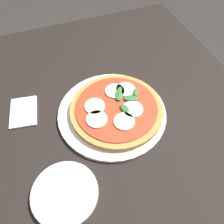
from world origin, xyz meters
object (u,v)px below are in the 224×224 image
Objects in this scene: serving_tray at (112,113)px; dining_table at (116,153)px; pizza at (116,109)px; plate_white at (65,193)px; napkin at (24,112)px.

dining_table is at bearing 166.52° from serving_tray.
serving_tray is (0.10, -0.02, 0.10)m from dining_table.
pizza reaches higher than dining_table.
dining_table is 0.24m from plate_white.
pizza is 0.32m from plate_white.
pizza is at bearing -21.63° from dining_table.
pizza reaches higher than serving_tray.
dining_table is 4.49× the size of pizza.
plate_white is 1.42× the size of napkin.
pizza reaches higher than napkin.
dining_table is 3.82× the size of serving_tray.
dining_table is 0.16m from pizza.
dining_table is 0.35m from napkin.
plate_white reaches higher than napkin.
dining_table is at bearing 158.37° from pizza.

